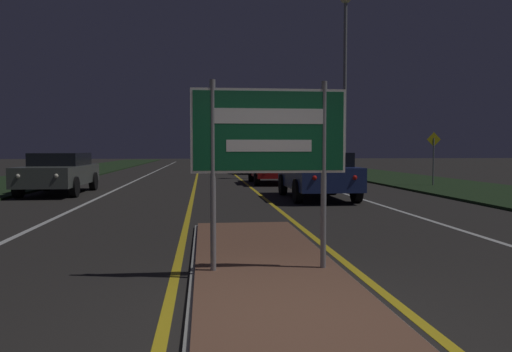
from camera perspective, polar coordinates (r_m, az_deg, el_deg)
The scene contains 18 objects.
ground_plane at distance 4.54m, azimuth 4.75°, elevation -17.33°, with size 160.00×160.00×0.00m, color #282623.
median_island at distance 6.31m, azimuth 1.47°, elevation -11.07°, with size 1.94×8.00×0.10m.
verge_left at distance 25.74m, azimuth -25.81°, elevation -0.67°, with size 5.00×100.00×0.08m.
verge_right at distance 26.33m, azimuth 16.97°, elevation -0.41°, with size 5.00×100.00×0.08m.
centre_line_yellow_left at distance 29.23m, azimuth -6.77°, elevation -0.04°, with size 0.12×70.00×0.01m.
centre_line_yellow_right at distance 29.29m, azimuth -2.22°, elevation -0.01°, with size 0.12×70.00×0.01m.
lane_line_white_left at distance 29.42m, azimuth -12.70°, elevation -0.07°, with size 0.12×70.00×0.01m.
lane_line_white_right at distance 29.65m, azimuth 3.64°, elevation 0.02°, with size 0.12×70.00×0.01m.
edge_line_white_left at distance 29.92m, azimuth -18.42°, elevation -0.10°, with size 0.10×70.00×0.01m.
edge_line_white_right at distance 30.30m, azimuth 9.24°, elevation 0.05°, with size 0.10×70.00×0.01m.
highway_sign at distance 6.12m, azimuth 1.50°, elevation 4.25°, with size 1.91×0.07×2.32m.
streetlight_right_near at distance 27.13m, azimuth 10.16°, elevation 14.26°, with size 0.64×0.64×9.77m.
car_receding_0 at distance 16.04m, azimuth 7.01°, elevation 0.26°, with size 1.98×4.44×1.48m.
car_receding_1 at distance 22.99m, azimuth 1.83°, elevation 0.97°, with size 1.89×4.37×1.39m.
car_receding_2 at distance 32.70m, azimuth -0.28°, elevation 1.58°, with size 2.00×4.08×1.35m.
car_receding_3 at distance 41.64m, azimuth 3.10°, elevation 1.98°, with size 2.03×4.46×1.45m.
car_approaching_0 at distance 19.08m, azimuth -21.55°, elevation 0.45°, with size 1.97×4.74×1.45m.
warning_sign at distance 22.09m, azimuth 19.63°, elevation 2.47°, with size 0.60×0.06×2.21m.
Camera 1 is at (-0.81, -4.18, 1.58)m, focal length 35.00 mm.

